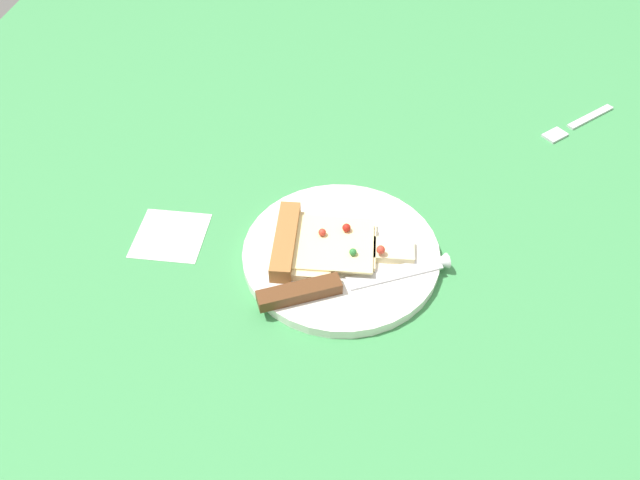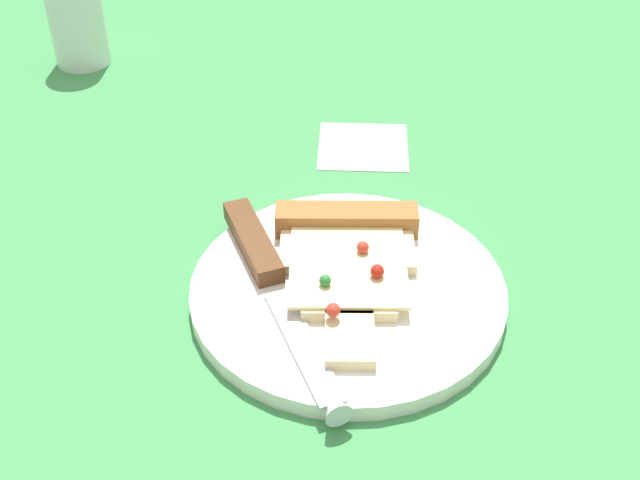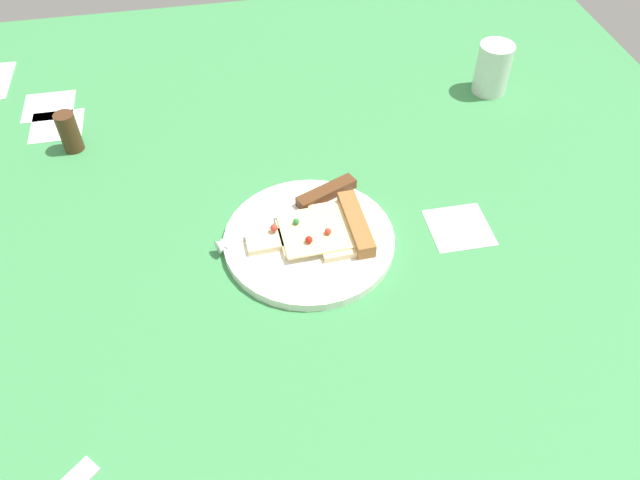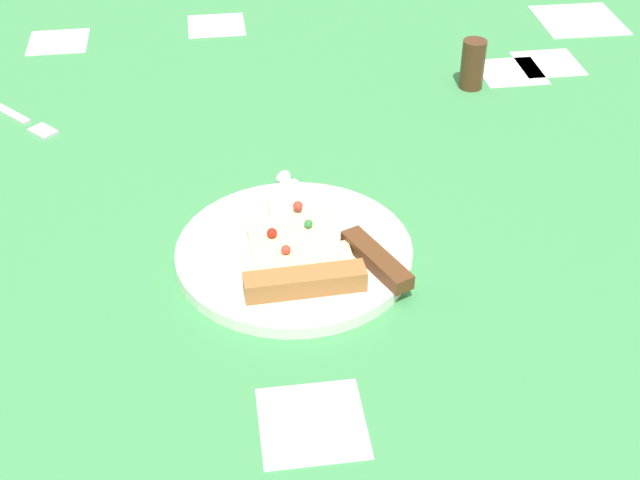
# 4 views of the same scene
# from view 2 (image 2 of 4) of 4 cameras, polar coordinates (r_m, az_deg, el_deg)

# --- Properties ---
(ground_plane) EXTENTS (1.57, 1.57, 0.03)m
(ground_plane) POSITION_cam_2_polar(r_m,az_deg,el_deg) (0.62, 2.83, -8.19)
(ground_plane) COLOR #3D8C4C
(ground_plane) RESTS_ON ground
(plate) EXTENTS (0.25, 0.25, 0.01)m
(plate) POSITION_cam_2_polar(r_m,az_deg,el_deg) (0.64, 1.96, -3.62)
(plate) COLOR white
(plate) RESTS_ON ground_plane
(pizza_slice) EXTENTS (0.12, 0.18, 0.02)m
(pizza_slice) POSITION_cam_2_polar(r_m,az_deg,el_deg) (0.65, 1.95, -1.13)
(pizza_slice) COLOR beige
(pizza_slice) RESTS_ON plate
(knife) EXTENTS (0.12, 0.23, 0.02)m
(knife) POSITION_cam_2_polar(r_m,az_deg,el_deg) (0.64, -3.51, -2.59)
(knife) COLOR silver
(knife) RESTS_ON plate
(drinking_glass) EXTENTS (0.06, 0.06, 0.09)m
(drinking_glass) POSITION_cam_2_polar(r_m,az_deg,el_deg) (1.02, -16.66, 14.27)
(drinking_glass) COLOR silver
(drinking_glass) RESTS_ON ground_plane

